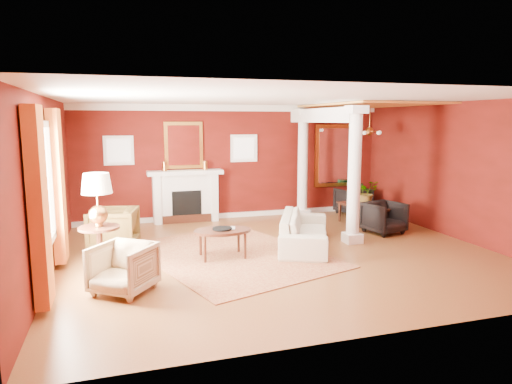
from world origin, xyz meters
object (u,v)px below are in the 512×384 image
object	(u,v)px
sofa	(305,225)
armchair_stripe	(123,266)
side_table	(98,205)
coffee_table	(222,232)
dining_table	(369,209)
armchair_leopard	(113,227)

from	to	relation	value
sofa	armchair_stripe	size ratio (longest dim) A/B	2.81
side_table	coffee_table	bearing A→B (deg)	4.83
armchair_stripe	dining_table	bearing A→B (deg)	63.38
armchair_leopard	coffee_table	distance (m)	2.26
armchair_leopard	side_table	world-z (taller)	side_table
coffee_table	dining_table	world-z (taller)	dining_table
dining_table	armchair_leopard	bearing A→B (deg)	77.22
sofa	side_table	xyz separation A→B (m)	(-3.87, -0.45, 0.69)
sofa	armchair_stripe	xyz separation A→B (m)	(-3.51, -1.54, -0.04)
side_table	dining_table	size ratio (longest dim) A/B	1.17
armchair_leopard	armchair_stripe	xyz separation A→B (m)	(0.15, -2.46, -0.05)
armchair_stripe	side_table	distance (m)	1.36
armchair_stripe	dining_table	world-z (taller)	armchair_stripe
armchair_stripe	coffee_table	world-z (taller)	armchair_stripe
sofa	coffee_table	size ratio (longest dim) A/B	2.15
armchair_leopard	side_table	size ratio (longest dim) A/B	0.54
armchair_leopard	armchair_stripe	size ratio (longest dim) A/B	1.11
coffee_table	armchair_leopard	bearing A→B (deg)	148.22
sofa	armchair_stripe	world-z (taller)	sofa
coffee_table	side_table	distance (m)	2.23
coffee_table	dining_table	distance (m)	4.33
side_table	dining_table	world-z (taller)	side_table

